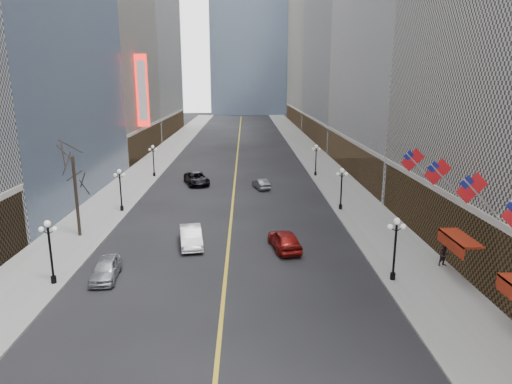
{
  "coord_description": "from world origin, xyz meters",
  "views": [
    {
      "loc": [
        1.47,
        0.58,
        13.79
      ],
      "look_at": [
        1.98,
        21.88,
        8.54
      ],
      "focal_mm": 32.0,
      "sensor_mm": 36.0,
      "label": 1
    }
  ],
  "objects_px": {
    "car_nb_mid": "(191,236)",
    "car_sb_far": "(261,184)",
    "streetlamp_east_2": "(342,184)",
    "car_sb_mid": "(284,240)",
    "streetlamp_west_2": "(120,186)",
    "car_nb_near": "(106,269)",
    "car_nb_far": "(197,179)",
    "streetlamp_east_3": "(316,157)",
    "streetlamp_west_1": "(50,245)",
    "streetlamp_east_1": "(395,242)",
    "streetlamp_west_3": "(153,157)"
  },
  "relations": [
    {
      "from": "streetlamp_east_1",
      "to": "car_sb_far",
      "type": "distance_m",
      "value": 29.65
    },
    {
      "from": "car_nb_near",
      "to": "streetlamp_east_1",
      "type": "bearing_deg",
      "value": -7.42
    },
    {
      "from": "car_nb_near",
      "to": "car_nb_far",
      "type": "xyz_separation_m",
      "value": [
        3.38,
        30.05,
        0.07
      ]
    },
    {
      "from": "streetlamp_west_2",
      "to": "car_nb_near",
      "type": "height_order",
      "value": "streetlamp_west_2"
    },
    {
      "from": "streetlamp_east_2",
      "to": "car_nb_far",
      "type": "bearing_deg",
      "value": 142.4
    },
    {
      "from": "car_sb_far",
      "to": "streetlamp_west_1",
      "type": "bearing_deg",
      "value": 45.73
    },
    {
      "from": "car_nb_near",
      "to": "car_sb_mid",
      "type": "distance_m",
      "value": 14.27
    },
    {
      "from": "streetlamp_west_3",
      "to": "car_sb_mid",
      "type": "xyz_separation_m",
      "value": [
        16.51,
        -29.6,
        -2.05
      ]
    },
    {
      "from": "car_nb_far",
      "to": "car_sb_far",
      "type": "distance_m",
      "value": 9.02
    },
    {
      "from": "streetlamp_west_2",
      "to": "car_sb_far",
      "type": "relative_size",
      "value": 1.13
    },
    {
      "from": "car_nb_mid",
      "to": "streetlamp_east_1",
      "type": "bearing_deg",
      "value": -36.14
    },
    {
      "from": "streetlamp_east_2",
      "to": "car_nb_far",
      "type": "relative_size",
      "value": 0.78
    },
    {
      "from": "streetlamp_west_2",
      "to": "car_sb_far",
      "type": "bearing_deg",
      "value": 34.13
    },
    {
      "from": "streetlamp_east_1",
      "to": "streetlamp_west_2",
      "type": "bearing_deg",
      "value": 142.67
    },
    {
      "from": "streetlamp_east_3",
      "to": "streetlamp_west_3",
      "type": "bearing_deg",
      "value": 180.0
    },
    {
      "from": "car_sb_mid",
      "to": "car_sb_far",
      "type": "distance_m",
      "value": 22.02
    },
    {
      "from": "car_nb_mid",
      "to": "car_sb_far",
      "type": "bearing_deg",
      "value": 62.58
    },
    {
      "from": "streetlamp_east_3",
      "to": "car_sb_far",
      "type": "relative_size",
      "value": 1.13
    },
    {
      "from": "streetlamp_east_1",
      "to": "streetlamp_east_3",
      "type": "bearing_deg",
      "value": 90.0
    },
    {
      "from": "streetlamp_west_1",
      "to": "car_nb_near",
      "type": "height_order",
      "value": "streetlamp_west_1"
    },
    {
      "from": "car_nb_mid",
      "to": "streetlamp_west_3",
      "type": "bearing_deg",
      "value": 97.17
    },
    {
      "from": "streetlamp_east_2",
      "to": "car_sb_mid",
      "type": "bearing_deg",
      "value": -121.43
    },
    {
      "from": "streetlamp_west_1",
      "to": "car_sb_mid",
      "type": "relative_size",
      "value": 0.91
    },
    {
      "from": "car_sb_far",
      "to": "streetlamp_west_2",
      "type": "bearing_deg",
      "value": 18.21
    },
    {
      "from": "streetlamp_east_2",
      "to": "car_nb_far",
      "type": "distance_m",
      "value": 21.44
    },
    {
      "from": "streetlamp_west_3",
      "to": "car_nb_mid",
      "type": "relative_size",
      "value": 0.89
    },
    {
      "from": "streetlamp_west_1",
      "to": "car_nb_far",
      "type": "distance_m",
      "value": 31.8
    },
    {
      "from": "streetlamp_west_2",
      "to": "car_nb_near",
      "type": "relative_size",
      "value": 1.04
    },
    {
      "from": "streetlamp_east_1",
      "to": "car_sb_far",
      "type": "relative_size",
      "value": 1.13
    },
    {
      "from": "streetlamp_east_1",
      "to": "car_nb_near",
      "type": "relative_size",
      "value": 1.04
    },
    {
      "from": "car_nb_far",
      "to": "car_sb_mid",
      "type": "xyz_separation_m",
      "value": [
        9.82,
        -24.62,
        0.04
      ]
    },
    {
      "from": "car_sb_far",
      "to": "streetlamp_west_3",
      "type": "bearing_deg",
      "value": -42.37
    },
    {
      "from": "streetlamp_west_1",
      "to": "streetlamp_east_3",
      "type": "bearing_deg",
      "value": 56.75
    },
    {
      "from": "streetlamp_east_3",
      "to": "car_sb_mid",
      "type": "distance_m",
      "value": 30.51
    },
    {
      "from": "streetlamp_east_3",
      "to": "car_nb_far",
      "type": "relative_size",
      "value": 0.78
    },
    {
      "from": "streetlamp_west_3",
      "to": "car_sb_far",
      "type": "height_order",
      "value": "streetlamp_west_3"
    },
    {
      "from": "car_sb_mid",
      "to": "car_nb_mid",
      "type": "bearing_deg",
      "value": -18.25
    },
    {
      "from": "car_nb_near",
      "to": "car_sb_far",
      "type": "height_order",
      "value": "car_nb_near"
    },
    {
      "from": "streetlamp_west_1",
      "to": "car_sb_far",
      "type": "distance_m",
      "value": 32.33
    },
    {
      "from": "streetlamp_east_3",
      "to": "car_nb_near",
      "type": "height_order",
      "value": "streetlamp_east_3"
    },
    {
      "from": "car_sb_far",
      "to": "car_nb_near",
      "type": "bearing_deg",
      "value": 50.43
    },
    {
      "from": "streetlamp_east_2",
      "to": "car_sb_far",
      "type": "distance_m",
      "value": 13.47
    },
    {
      "from": "streetlamp_west_3",
      "to": "car_sb_far",
      "type": "bearing_deg",
      "value": -26.44
    },
    {
      "from": "streetlamp_east_1",
      "to": "car_nb_near",
      "type": "bearing_deg",
      "value": 177.25
    },
    {
      "from": "streetlamp_east_3",
      "to": "car_nb_mid",
      "type": "xyz_separation_m",
      "value": [
        -14.99,
        -28.52,
        -2.07
      ]
    },
    {
      "from": "streetlamp_east_1",
      "to": "streetlamp_west_1",
      "type": "relative_size",
      "value": 1.0
    },
    {
      "from": "car_nb_mid",
      "to": "car_sb_mid",
      "type": "bearing_deg",
      "value": -17.41
    },
    {
      "from": "car_nb_far",
      "to": "car_sb_far",
      "type": "relative_size",
      "value": 1.46
    },
    {
      "from": "streetlamp_east_1",
      "to": "streetlamp_west_3",
      "type": "distance_m",
      "value": 43.05
    },
    {
      "from": "streetlamp_west_3",
      "to": "car_sb_mid",
      "type": "distance_m",
      "value": 33.96
    }
  ]
}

